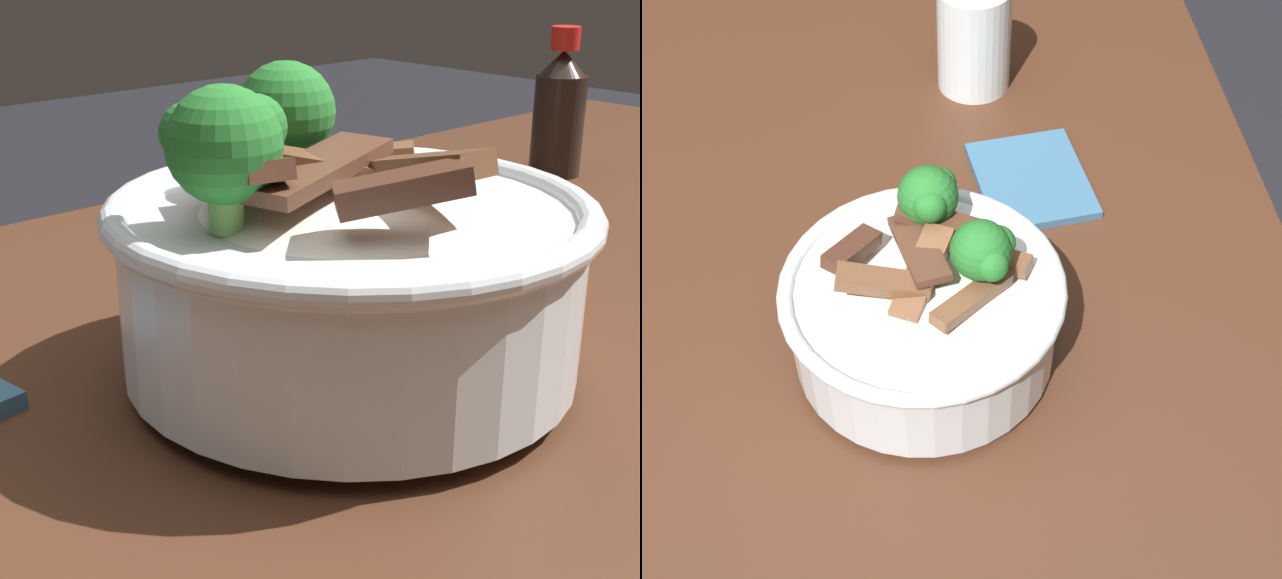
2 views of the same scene
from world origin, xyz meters
TOP-DOWN VIEW (x-y plane):
  - dining_table at (0.00, 0.00)m, footprint 1.25×0.85m
  - rice_bowl at (-0.09, 0.10)m, footprint 0.21×0.21m
  - drinking_glass at (-0.44, 0.17)m, footprint 0.07×0.07m
  - folded_napkin at (-0.28, 0.21)m, footprint 0.13×0.11m

SIDE VIEW (x-z plane):
  - dining_table at x=0.00m, z-range 0.28..1.06m
  - folded_napkin at x=-0.28m, z-range 0.78..0.79m
  - drinking_glass at x=-0.44m, z-range 0.77..0.88m
  - rice_bowl at x=-0.09m, z-range 0.77..0.91m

